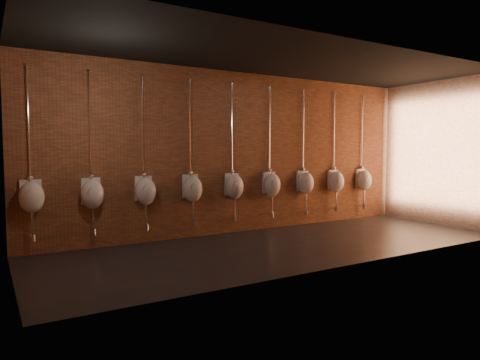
# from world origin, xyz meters

# --- Properties ---
(ground) EXTENTS (8.50, 8.50, 0.00)m
(ground) POSITION_xyz_m (0.00, 0.00, 0.00)
(ground) COLOR black
(ground) RESTS_ON ground
(room_shell) EXTENTS (8.54, 3.04, 3.22)m
(room_shell) POSITION_xyz_m (0.00, 0.00, 2.01)
(room_shell) COLOR black
(room_shell) RESTS_ON ground
(urinal_0) EXTENTS (0.39, 0.35, 2.72)m
(urinal_0) POSITION_xyz_m (-3.90, 1.37, 0.95)
(urinal_0) COLOR silver
(urinal_0) RESTS_ON ground
(urinal_1) EXTENTS (0.39, 0.35, 2.72)m
(urinal_1) POSITION_xyz_m (-3.00, 1.37, 0.95)
(urinal_1) COLOR silver
(urinal_1) RESTS_ON ground
(urinal_2) EXTENTS (0.39, 0.35, 2.72)m
(urinal_2) POSITION_xyz_m (-2.09, 1.37, 0.95)
(urinal_2) COLOR silver
(urinal_2) RESTS_ON ground
(urinal_3) EXTENTS (0.39, 0.35, 2.72)m
(urinal_3) POSITION_xyz_m (-1.19, 1.37, 0.95)
(urinal_3) COLOR silver
(urinal_3) RESTS_ON ground
(urinal_4) EXTENTS (0.39, 0.35, 2.72)m
(urinal_4) POSITION_xyz_m (-0.29, 1.37, 0.95)
(urinal_4) COLOR silver
(urinal_4) RESTS_ON ground
(urinal_5) EXTENTS (0.39, 0.35, 2.72)m
(urinal_5) POSITION_xyz_m (0.61, 1.37, 0.95)
(urinal_5) COLOR silver
(urinal_5) RESTS_ON ground
(urinal_6) EXTENTS (0.39, 0.35, 2.72)m
(urinal_6) POSITION_xyz_m (1.52, 1.37, 0.95)
(urinal_6) COLOR silver
(urinal_6) RESTS_ON ground
(urinal_7) EXTENTS (0.39, 0.35, 2.72)m
(urinal_7) POSITION_xyz_m (2.42, 1.37, 0.95)
(urinal_7) COLOR silver
(urinal_7) RESTS_ON ground
(urinal_8) EXTENTS (0.39, 0.35, 2.72)m
(urinal_8) POSITION_xyz_m (3.32, 1.37, 0.95)
(urinal_8) COLOR silver
(urinal_8) RESTS_ON ground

